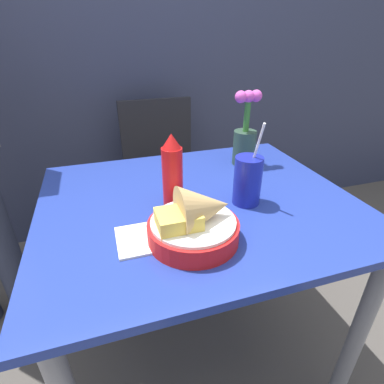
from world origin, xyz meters
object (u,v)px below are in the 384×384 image
at_px(food_basket, 196,221).
at_px(drink_cup, 247,182).
at_px(flower_vase, 245,137).
at_px(ketchup_bottle, 172,172).
at_px(chair_far_window, 161,168).

distance_m(food_basket, drink_cup, 0.24).
xyz_separation_m(drink_cup, flower_vase, (0.13, 0.28, 0.04)).
bearing_deg(food_basket, flower_vase, 51.10).
height_order(drink_cup, flower_vase, flower_vase).
distance_m(ketchup_bottle, drink_cup, 0.22).
height_order(chair_far_window, drink_cup, drink_cup).
bearing_deg(chair_far_window, flower_vase, -69.58).
bearing_deg(flower_vase, ketchup_bottle, -146.27).
bearing_deg(ketchup_bottle, food_basket, -85.84).
bearing_deg(chair_far_window, drink_cup, -84.17).
bearing_deg(drink_cup, chair_far_window, 95.83).
relative_size(ketchup_bottle, drink_cup, 0.87).
bearing_deg(drink_cup, food_basket, -147.40).
relative_size(food_basket, flower_vase, 0.81).
bearing_deg(chair_far_window, food_basket, -96.62).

